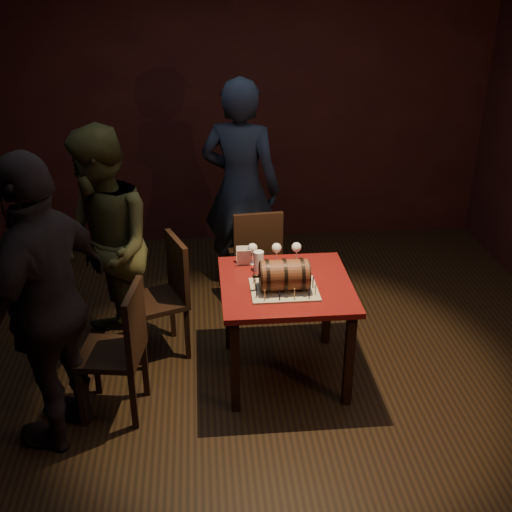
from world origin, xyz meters
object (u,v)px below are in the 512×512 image
object	(u,v)px
wine_glass_left	(252,249)
chair_back	(256,255)
person_left_front	(48,305)
pub_table	(286,297)
chair_left_rear	(166,291)
person_back	(241,189)
person_left_rear	(103,249)
barrel_cake	(284,275)
wine_glass_right	(296,248)
wine_glass_mid	(277,249)
chair_left_front	(122,345)
pint_of_ale	(259,262)

from	to	relation	value
wine_glass_left	chair_back	world-z (taller)	chair_back
chair_back	person_left_front	world-z (taller)	person_left_front
pub_table	chair_left_rear	xyz separation A→B (m)	(-0.85, 0.38, -0.12)
person_back	person_left_rear	xyz separation A→B (m)	(-1.05, -0.97, -0.07)
barrel_cake	wine_glass_right	world-z (taller)	barrel_cake
pub_table	wine_glass_mid	distance (m)	0.38
wine_glass_left	chair_left_front	distance (m)	1.16
pint_of_ale	wine_glass_left	bearing A→B (deg)	105.95
pub_table	wine_glass_right	size ratio (longest dim) A/B	5.59
barrel_cake	chair_left_rear	size ratio (longest dim) A/B	0.41
pint_of_ale	chair_left_front	xyz separation A→B (m)	(-0.93, -0.52, -0.30)
wine_glass_left	person_left_front	distance (m)	1.51
barrel_cake	person_left_rear	distance (m)	1.33
wine_glass_mid	chair_left_front	bearing A→B (deg)	-149.82
wine_glass_left	chair_left_front	size ratio (longest dim) A/B	0.17
wine_glass_right	person_left_rear	distance (m)	1.39
wine_glass_left	person_back	size ratio (longest dim) A/B	0.08
pub_table	person_left_front	distance (m)	1.59
pub_table	pint_of_ale	size ratio (longest dim) A/B	6.00
pub_table	chair_left_front	bearing A→B (deg)	-163.95
person_back	person_left_front	xyz separation A→B (m)	(-1.27, -1.84, -0.01)
wine_glass_right	person_left_front	world-z (taller)	person_left_front
barrel_cake	wine_glass_right	distance (m)	0.43
person_back	pint_of_ale	bearing A→B (deg)	112.52
barrel_cake	pint_of_ale	size ratio (longest dim) A/B	2.53
chair_back	wine_glass_mid	bearing A→B (deg)	-81.79
barrel_cake	chair_left_front	bearing A→B (deg)	-168.53
wine_glass_left	pint_of_ale	world-z (taller)	wine_glass_left
person_left_rear	pint_of_ale	bearing A→B (deg)	59.38
chair_left_front	pint_of_ale	bearing A→B (deg)	29.10
wine_glass_right	person_left_rear	size ratio (longest dim) A/B	0.09
pint_of_ale	person_left_front	world-z (taller)	person_left_front
wine_glass_left	chair_left_rear	world-z (taller)	chair_left_rear
pint_of_ale	person_back	world-z (taller)	person_back
wine_glass_right	person_back	distance (m)	1.10
chair_left_rear	wine_glass_left	bearing A→B (deg)	-5.62
chair_left_rear	person_left_rear	distance (m)	0.56
barrel_cake	person_left_front	size ratio (longest dim) A/B	0.20
barrel_cake	chair_left_rear	xyz separation A→B (m)	(-0.82, 0.48, -0.34)
pub_table	chair_back	world-z (taller)	chair_back
wine_glass_left	wine_glass_right	bearing A→B (deg)	-2.51
barrel_cake	chair_left_front	size ratio (longest dim) A/B	0.41
barrel_cake	person_left_rear	size ratio (longest dim) A/B	0.21
pint_of_ale	person_back	size ratio (longest dim) A/B	0.08
wine_glass_left	chair_back	size ratio (longest dim) A/B	0.17
pint_of_ale	person_back	xyz separation A→B (m)	(-0.05, 1.15, 0.13)
chair_left_front	person_left_rear	bearing A→B (deg)	103.19
barrel_cake	wine_glass_mid	size ratio (longest dim) A/B	2.36
pub_table	chair_left_front	xyz separation A→B (m)	(-1.10, -0.32, -0.12)
barrel_cake	wine_glass_left	distance (m)	0.45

